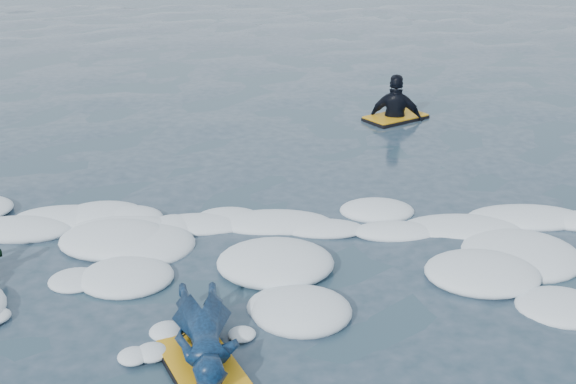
{
  "coord_description": "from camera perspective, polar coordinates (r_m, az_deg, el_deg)",
  "views": [
    {
      "loc": [
        0.28,
        -6.23,
        3.55
      ],
      "look_at": [
        0.28,
        1.6,
        0.4
      ],
      "focal_mm": 45.0,
      "sensor_mm": 36.0,
      "label": 1
    }
  ],
  "objects": [
    {
      "name": "foam_band",
      "position": [
        8.09,
        -1.98,
        -4.13
      ],
      "size": [
        12.0,
        3.1,
        0.3
      ],
      "primitive_type": null,
      "color": "white",
      "rests_on": "ground"
    },
    {
      "name": "waiting_rider_unit",
      "position": [
        12.84,
        8.48,
        5.57
      ],
      "size": [
        1.26,
        1.13,
        1.66
      ],
      "rotation": [
        0.0,
        0.0,
        0.61
      ],
      "color": "black",
      "rests_on": "ground"
    },
    {
      "name": "ground",
      "position": [
        7.17,
        -2.25,
        -7.76
      ],
      "size": [
        120.0,
        120.0,
        0.0
      ],
      "primitive_type": "plane",
      "color": "#1A333E",
      "rests_on": "ground"
    },
    {
      "name": "prone_woman_unit",
      "position": [
        6.18,
        -6.61,
        -11.18
      ],
      "size": [
        0.92,
        1.57,
        0.38
      ],
      "rotation": [
        0.0,
        0.0,
        2.03
      ],
      "color": "black",
      "rests_on": "ground"
    }
  ]
}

